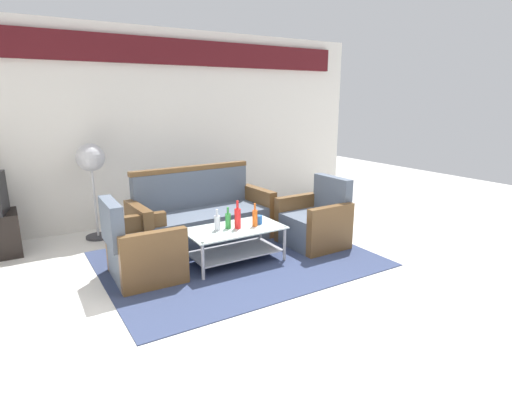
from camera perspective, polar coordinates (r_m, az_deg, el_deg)
ground_plane at (r=4.17m, az=5.00°, el=-11.41°), size 14.00×14.00×0.00m
wall_back at (r=6.47m, az=-11.24°, el=11.22°), size 6.52×0.19×2.80m
rug at (r=4.86m, az=-2.61°, el=-7.44°), size 2.99×2.28×0.01m
couch at (r=5.34m, az=-7.46°, el=-1.95°), size 1.83×0.82×0.96m
armchair_left at (r=4.44m, az=-15.51°, el=-6.23°), size 0.72×0.78×0.85m
armchair_right at (r=5.28m, az=8.16°, el=-2.51°), size 0.71×0.77×0.85m
coffee_table at (r=4.68m, az=-3.00°, el=-4.83°), size 1.10×0.60×0.40m
bottle_clear at (r=4.55m, az=-5.39°, el=-2.40°), size 0.07×0.07×0.24m
bottle_orange at (r=4.67m, az=-0.15°, el=-1.75°), size 0.06×0.06×0.27m
bottle_green at (r=4.60m, az=-3.90°, el=-2.14°), size 0.06×0.06×0.24m
bottle_red at (r=4.59m, az=-2.57°, el=-1.80°), size 0.07×0.07×0.32m
cup at (r=4.77m, az=0.39°, el=-2.04°), size 0.08×0.08×0.10m
pedestal_fan at (r=5.73m, az=-21.89°, el=5.40°), size 0.36×0.36×1.27m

